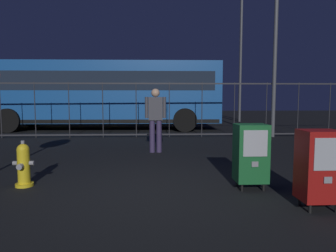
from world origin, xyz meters
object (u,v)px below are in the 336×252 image
object	(u,v)px
street_light_near_right	(241,43)
street_light_far_left	(240,48)
newspaper_box_primary	(251,153)
street_light_near_left	(277,5)
fire_hydrant	(24,165)
bus_far	(91,93)
bus_near	(102,92)
pedestrian	(156,116)
newspaper_box_secondary	(319,165)

from	to	relation	value
street_light_near_right	street_light_far_left	size ratio (longest dim) A/B	1.01
newspaper_box_primary	street_light_near_left	xyz separation A→B (m)	(2.88, 6.36, 4.17)
street_light_near_right	fire_hydrant	bearing A→B (deg)	-118.76
bus_far	street_light_far_left	size ratio (longest dim) A/B	1.32
bus_far	street_light_near_right	world-z (taller)	street_light_near_right
bus_near	bus_far	size ratio (longest dim) A/B	0.98
bus_near	street_light_far_left	bearing A→B (deg)	36.76
pedestrian	bus_near	world-z (taller)	bus_near
newspaper_box_secondary	street_light_near_right	bearing A→B (deg)	77.93
newspaper_box_primary	street_light_near_right	distance (m)	14.68
bus_near	street_light_near_right	world-z (taller)	street_light_near_right
street_light_far_left	bus_far	bearing A→B (deg)	-173.95
bus_far	fire_hydrant	bearing A→B (deg)	-90.88
fire_hydrant	bus_near	size ratio (longest dim) A/B	0.07
fire_hydrant	street_light_near_right	bearing A→B (deg)	61.24
newspaper_box_secondary	street_light_near_right	world-z (taller)	street_light_near_right
newspaper_box_primary	street_light_near_right	world-z (taller)	street_light_near_right
newspaper_box_secondary	newspaper_box_primary	bearing A→B (deg)	122.71
street_light_far_left	fire_hydrant	bearing A→B (deg)	-117.39
fire_hydrant	bus_near	distance (m)	9.26
fire_hydrant	street_light_near_right	size ratio (longest dim) A/B	0.09
bus_far	street_light_near_left	distance (m)	11.79
fire_hydrant	pedestrian	bearing A→B (deg)	54.63
newspaper_box_secondary	pedestrian	size ratio (longest dim) A/B	0.61
fire_hydrant	newspaper_box_secondary	world-z (taller)	newspaper_box_secondary
newspaper_box_primary	newspaper_box_secondary	bearing A→B (deg)	-57.29
fire_hydrant	street_light_far_left	xyz separation A→B (m)	(7.75, 14.96, 4.29)
fire_hydrant	street_light_near_right	xyz separation A→B (m)	(7.30, 13.30, 4.32)
bus_near	bus_far	world-z (taller)	same
newspaper_box_primary	bus_near	bearing A→B (deg)	112.15
bus_far	street_light_far_left	distance (m)	9.98
street_light_near_right	bus_near	bearing A→B (deg)	-151.21
newspaper_box_secondary	pedestrian	distance (m)	4.72
newspaper_box_secondary	bus_near	xyz separation A→B (m)	(-4.44, 10.37, 1.14)
newspaper_box_primary	pedestrian	size ratio (longest dim) A/B	0.61
fire_hydrant	street_light_near_left	size ratio (longest dim) A/B	0.09
street_light_near_left	newspaper_box_primary	bearing A→B (deg)	-114.33
bus_near	pedestrian	bearing A→B (deg)	-67.98
fire_hydrant	bus_near	world-z (taller)	bus_near
newspaper_box_secondary	fire_hydrant	bearing A→B (deg)	163.90
fire_hydrant	bus_far	distance (m)	14.12
street_light_far_left	newspaper_box_secondary	bearing A→B (deg)	-102.38
street_light_near_right	bus_far	bearing A→B (deg)	175.91
newspaper_box_secondary	bus_near	world-z (taller)	bus_near
fire_hydrant	street_light_far_left	world-z (taller)	street_light_far_left
street_light_near_left	street_light_far_left	xyz separation A→B (m)	(1.26, 8.89, -0.10)
pedestrian	street_light_near_left	size ratio (longest dim) A/B	0.20
pedestrian	bus_far	size ratio (longest dim) A/B	0.16
bus_near	street_light_near_right	distance (m)	9.10
pedestrian	bus_near	size ratio (longest dim) A/B	0.16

